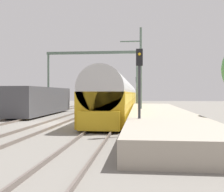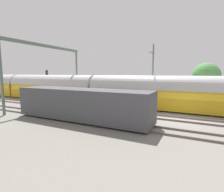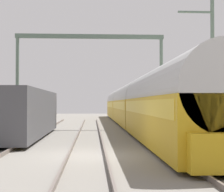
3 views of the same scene
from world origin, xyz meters
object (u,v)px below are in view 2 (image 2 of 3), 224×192
(person_crossing, at_px, (77,94))
(passenger_train, at_px, (51,88))
(railway_signal_far, at_px, (47,80))
(freight_car, at_px, (82,104))
(catenary_gantry, at_px, (47,62))

(person_crossing, bearing_deg, passenger_train, 4.90)
(railway_signal_far, bearing_deg, passenger_train, -123.68)
(passenger_train, bearing_deg, railway_signal_far, 56.32)
(freight_car, bearing_deg, catenary_gantry, 64.10)
(passenger_train, distance_m, person_crossing, 4.42)
(railway_signal_far, bearing_deg, freight_car, -124.03)
(freight_car, xyz_separation_m, person_crossing, (9.19, 7.69, -0.44))
(freight_car, distance_m, person_crossing, 11.99)
(person_crossing, height_order, catenary_gantry, catenary_gantry)
(railway_signal_far, height_order, catenary_gantry, catenary_gantry)
(person_crossing, xyz_separation_m, railway_signal_far, (0.76, 7.04, 2.05))
(person_crossing, xyz_separation_m, catenary_gantry, (-5.18, 0.58, 4.60))
(freight_car, height_order, catenary_gantry, catenary_gantry)
(passenger_train, distance_m, catenary_gantry, 6.50)
(catenary_gantry, bearing_deg, freight_car, -115.90)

